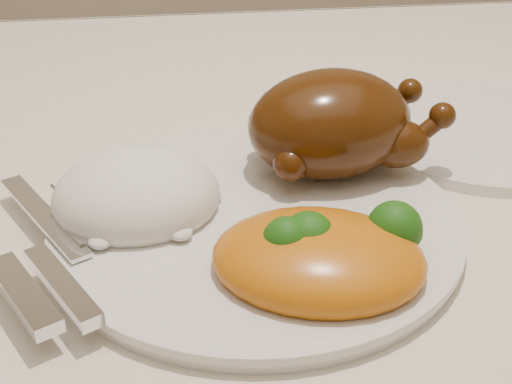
{
  "coord_description": "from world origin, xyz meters",
  "views": [
    {
      "loc": [
        -0.16,
        -0.47,
        1.05
      ],
      "look_at": [
        -0.1,
        -0.05,
        0.8
      ],
      "focal_mm": 50.0,
      "sensor_mm": 36.0,
      "label": 1
    }
  ],
  "objects": [
    {
      "name": "dining_table",
      "position": [
        0.0,
        0.0,
        0.67
      ],
      "size": [
        1.6,
        0.9,
        0.76
      ],
      "color": "brown",
      "rests_on": "floor"
    },
    {
      "name": "tablecloth",
      "position": [
        0.0,
        0.0,
        0.74
      ],
      "size": [
        1.73,
        1.03,
        0.18
      ],
      "color": "beige",
      "rests_on": "dining_table"
    },
    {
      "name": "dinner_plate",
      "position": [
        -0.1,
        -0.05,
        0.77
      ],
      "size": [
        0.29,
        0.29,
        0.01
      ],
      "primitive_type": "cylinder",
      "rotation": [
        0.0,
        0.0,
        -0.02
      ],
      "color": "silver",
      "rests_on": "tablecloth"
    },
    {
      "name": "side_plate",
      "position": [
        0.12,
        0.08,
        0.77
      ],
      "size": [
        0.26,
        0.26,
        0.01
      ],
      "primitive_type": "cylinder",
      "rotation": [
        0.0,
        0.0,
        0.18
      ],
      "color": "silver",
      "rests_on": "tablecloth"
    },
    {
      "name": "roast_chicken",
      "position": [
        -0.03,
        0.02,
        0.82
      ],
      "size": [
        0.16,
        0.12,
        0.08
      ],
      "rotation": [
        0.0,
        0.0,
        0.16
      ],
      "color": "#3F1F06",
      "rests_on": "dinner_plate"
    },
    {
      "name": "rice_mound",
      "position": [
        -0.19,
        -0.03,
        0.79
      ],
      "size": [
        0.12,
        0.11,
        0.06
      ],
      "rotation": [
        0.0,
        0.0,
        0.05
      ],
      "color": "white",
      "rests_on": "dinner_plate"
    },
    {
      "name": "mac_and_cheese",
      "position": [
        -0.07,
        -0.11,
        0.79
      ],
      "size": [
        0.16,
        0.13,
        0.05
      ],
      "rotation": [
        0.0,
        0.0,
        -0.27
      ],
      "color": "orange",
      "rests_on": "dinner_plate"
    },
    {
      "name": "cutlery",
      "position": [
        -0.24,
        -0.09,
        0.79
      ],
      "size": [
        0.09,
        0.19,
        0.01
      ],
      "rotation": [
        0.0,
        0.0,
        0.5
      ],
      "color": "silver",
      "rests_on": "dinner_plate"
    }
  ]
}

